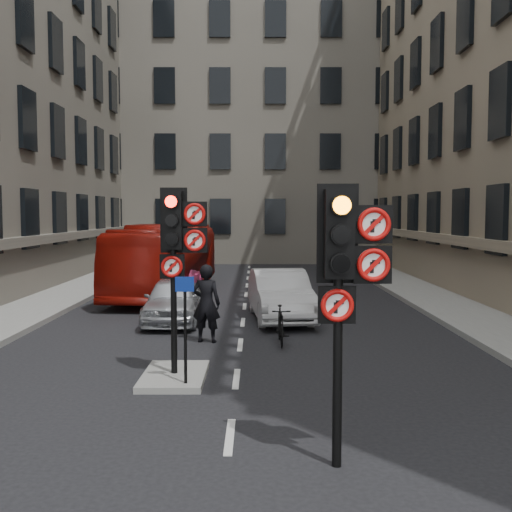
{
  "coord_description": "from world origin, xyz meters",
  "views": [
    {
      "loc": [
        0.37,
        -6.38,
        3.21
      ],
      "look_at": [
        0.38,
        2.07,
        2.6
      ],
      "focal_mm": 42.0,
      "sensor_mm": 36.0,
      "label": 1
    }
  ],
  "objects_px": {
    "signal_far": "(178,240)",
    "motorcycle": "(280,325)",
    "car_silver": "(173,300)",
    "car_pink": "(176,280)",
    "motorcyclist": "(206,303)",
    "signal_near": "(346,264)",
    "car_white": "(280,295)",
    "info_sign": "(185,315)",
    "bus_red": "(166,259)"
  },
  "relations": [
    {
      "from": "signal_far",
      "to": "motorcycle",
      "type": "distance_m",
      "value": 4.34
    },
    {
      "from": "car_silver",
      "to": "signal_far",
      "type": "bearing_deg",
      "value": -82.44
    },
    {
      "from": "car_pink",
      "to": "motorcycle",
      "type": "relative_size",
      "value": 2.8
    },
    {
      "from": "car_pink",
      "to": "motorcyclist",
      "type": "distance_m",
      "value": 8.45
    },
    {
      "from": "signal_near",
      "to": "car_pink",
      "type": "xyz_separation_m",
      "value": [
        -4.16,
        15.56,
        -1.95
      ]
    },
    {
      "from": "car_silver",
      "to": "car_pink",
      "type": "height_order",
      "value": "car_silver"
    },
    {
      "from": "car_white",
      "to": "info_sign",
      "type": "distance_m",
      "value": 7.54
    },
    {
      "from": "signal_near",
      "to": "bus_red",
      "type": "xyz_separation_m",
      "value": [
        -4.65,
        16.23,
        -1.2
      ]
    },
    {
      "from": "car_white",
      "to": "car_pink",
      "type": "height_order",
      "value": "car_white"
    },
    {
      "from": "car_pink",
      "to": "signal_near",
      "type": "bearing_deg",
      "value": -74.6
    },
    {
      "from": "motorcyclist",
      "to": "signal_far",
      "type": "bearing_deg",
      "value": 96.21
    },
    {
      "from": "motorcycle",
      "to": "info_sign",
      "type": "distance_m",
      "value": 4.32
    },
    {
      "from": "motorcyclist",
      "to": "info_sign",
      "type": "bearing_deg",
      "value": 100.05
    },
    {
      "from": "car_silver",
      "to": "bus_red",
      "type": "bearing_deg",
      "value": 99.15
    },
    {
      "from": "signal_near",
      "to": "bus_red",
      "type": "distance_m",
      "value": 16.92
    },
    {
      "from": "car_pink",
      "to": "car_white",
      "type": "bearing_deg",
      "value": -52.57
    },
    {
      "from": "car_white",
      "to": "car_pink",
      "type": "xyz_separation_m",
      "value": [
        -3.79,
        5.03,
        -0.11
      ]
    },
    {
      "from": "signal_far",
      "to": "bus_red",
      "type": "relative_size",
      "value": 0.36
    },
    {
      "from": "signal_near",
      "to": "motorcycle",
      "type": "xyz_separation_m",
      "value": [
        -0.5,
        7.07,
        -2.11
      ]
    },
    {
      "from": "motorcyclist",
      "to": "signal_near",
      "type": "bearing_deg",
      "value": 118.47
    },
    {
      "from": "car_silver",
      "to": "bus_red",
      "type": "xyz_separation_m",
      "value": [
        -1.12,
        6.2,
        0.73
      ]
    },
    {
      "from": "info_sign",
      "to": "car_white",
      "type": "bearing_deg",
      "value": 67.39
    },
    {
      "from": "signal_far",
      "to": "motorcycle",
      "type": "bearing_deg",
      "value": 55.69
    },
    {
      "from": "bus_red",
      "to": "motorcycle",
      "type": "relative_size",
      "value": 6.36
    },
    {
      "from": "car_silver",
      "to": "bus_red",
      "type": "height_order",
      "value": "bus_red"
    },
    {
      "from": "signal_near",
      "to": "signal_far",
      "type": "distance_m",
      "value": 4.77
    },
    {
      "from": "car_white",
      "to": "motorcycle",
      "type": "bearing_deg",
      "value": -97.76
    },
    {
      "from": "car_white",
      "to": "motorcyclist",
      "type": "relative_size",
      "value": 2.33
    },
    {
      "from": "car_pink",
      "to": "info_sign",
      "type": "relative_size",
      "value": 2.24
    },
    {
      "from": "car_white",
      "to": "info_sign",
      "type": "height_order",
      "value": "info_sign"
    },
    {
      "from": "bus_red",
      "to": "motorcycle",
      "type": "bearing_deg",
      "value": -60.72
    },
    {
      "from": "motorcyclist",
      "to": "info_sign",
      "type": "relative_size",
      "value": 1.0
    },
    {
      "from": "bus_red",
      "to": "info_sign",
      "type": "bearing_deg",
      "value": -75.16
    },
    {
      "from": "signal_near",
      "to": "bus_red",
      "type": "height_order",
      "value": "signal_near"
    },
    {
      "from": "car_white",
      "to": "signal_near",
      "type": "bearing_deg",
      "value": -93.53
    },
    {
      "from": "bus_red",
      "to": "info_sign",
      "type": "distance_m",
      "value": 13.13
    },
    {
      "from": "signal_far",
      "to": "motorcycle",
      "type": "height_order",
      "value": "signal_far"
    },
    {
      "from": "bus_red",
      "to": "motorcyclist",
      "type": "bearing_deg",
      "value": -70.52
    },
    {
      "from": "car_white",
      "to": "bus_red",
      "type": "height_order",
      "value": "bus_red"
    },
    {
      "from": "signal_near",
      "to": "signal_far",
      "type": "height_order",
      "value": "signal_far"
    },
    {
      "from": "car_pink",
      "to": "signal_far",
      "type": "bearing_deg",
      "value": -81.88
    },
    {
      "from": "car_pink",
      "to": "motorcycle",
      "type": "height_order",
      "value": "car_pink"
    },
    {
      "from": "signal_far",
      "to": "info_sign",
      "type": "bearing_deg",
      "value": -73.18
    },
    {
      "from": "car_white",
      "to": "motorcyclist",
      "type": "xyz_separation_m",
      "value": [
        -1.97,
        -3.21,
        0.23
      ]
    },
    {
      "from": "signal_far",
      "to": "car_white",
      "type": "relative_size",
      "value": 0.79
    },
    {
      "from": "signal_far",
      "to": "bus_red",
      "type": "height_order",
      "value": "signal_far"
    },
    {
      "from": "signal_near",
      "to": "bus_red",
      "type": "relative_size",
      "value": 0.36
    },
    {
      "from": "signal_near",
      "to": "car_white",
      "type": "height_order",
      "value": "signal_near"
    },
    {
      "from": "signal_far",
      "to": "info_sign",
      "type": "distance_m",
      "value": 1.52
    },
    {
      "from": "signal_far",
      "to": "car_pink",
      "type": "relative_size",
      "value": 0.82
    }
  ]
}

